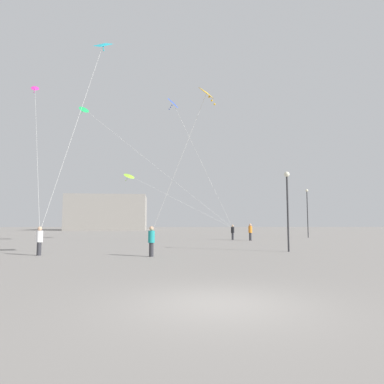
% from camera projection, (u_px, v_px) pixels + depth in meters
% --- Properties ---
extents(ground_plane, '(300.00, 300.00, 0.00)m').
position_uv_depth(ground_plane, '(219.00, 304.00, 7.73)').
color(ground_plane, gray).
extents(person_in_white, '(0.36, 0.36, 1.65)m').
position_uv_depth(person_in_white, '(39.00, 240.00, 19.33)').
color(person_in_white, '#2D2D33').
rests_on(person_in_white, ground_plane).
extents(person_in_orange, '(0.39, 0.39, 1.79)m').
position_uv_depth(person_in_orange, '(250.00, 231.00, 35.71)').
color(person_in_orange, '#2D2D33').
rests_on(person_in_orange, ground_plane).
extents(person_in_teal, '(0.36, 0.36, 1.67)m').
position_uv_depth(person_in_teal, '(151.00, 240.00, 18.71)').
color(person_in_teal, '#2D2D33').
rests_on(person_in_teal, ground_plane).
extents(person_in_black, '(0.36, 0.36, 1.66)m').
position_uv_depth(person_in_black, '(233.00, 231.00, 37.25)').
color(person_in_black, '#2D2D33').
rests_on(person_in_black, ground_plane).
extents(kite_lime_diamond, '(12.46, 1.93, 6.33)m').
position_uv_depth(kite_lime_diamond, '(130.00, 176.00, 38.36)').
color(kite_lime_diamond, '#8CD12D').
extents(kite_cobalt_delta, '(7.19, 8.34, 11.83)m').
position_uv_depth(kite_cobalt_delta, '(175.00, 106.00, 30.77)').
color(kite_cobalt_delta, blue).
extents(kite_amber_delta, '(3.53, 2.75, 7.57)m').
position_uv_depth(kite_amber_delta, '(206.00, 95.00, 17.52)').
color(kite_amber_delta, yellow).
extents(kite_cyan_delta, '(3.09, 4.30, 13.78)m').
position_uv_depth(kite_cyan_delta, '(101.00, 49.00, 24.39)').
color(kite_cyan_delta, '#1EB2C6').
extents(kite_magenta_diamond, '(6.99, 14.21, 14.51)m').
position_uv_depth(kite_magenta_diamond, '(35.00, 91.00, 33.51)').
color(kite_magenta_diamond, '#D12899').
extents(kite_emerald_diamond, '(17.88, 2.61, 14.38)m').
position_uv_depth(kite_emerald_diamond, '(86.00, 110.00, 39.61)').
color(kite_emerald_diamond, green).
extents(building_left_hall, '(20.44, 16.08, 8.94)m').
position_uv_depth(building_left_hall, '(108.00, 213.00, 88.83)').
color(building_left_hall, gray).
rests_on(building_left_hall, ground_plane).
extents(lamppost_east, '(0.36, 0.36, 5.23)m').
position_uv_depth(lamppost_east, '(287.00, 198.00, 22.13)').
color(lamppost_east, '#2D2D30').
rests_on(lamppost_east, ground_plane).
extents(lamppost_west, '(0.36, 0.36, 6.19)m').
position_uv_depth(lamppost_west, '(307.00, 206.00, 43.20)').
color(lamppost_west, '#2D2D30').
rests_on(lamppost_west, ground_plane).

